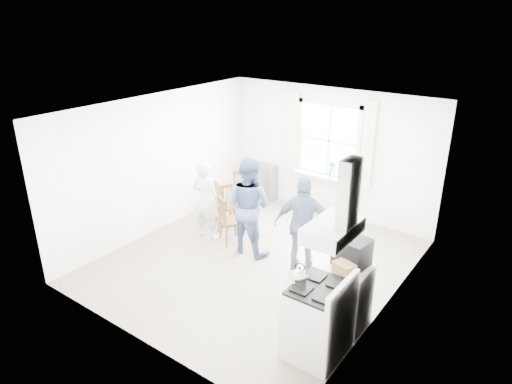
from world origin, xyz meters
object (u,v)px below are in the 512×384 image
object	(u,v)px
stereo_stack	(352,252)
windsor_chair_c	(226,201)
windsor_chair_b	(225,215)
person_right	(304,225)
low_cabinet	(348,297)
person_mid	(249,206)
gas_stove	(318,320)
person_left	(206,200)
windsor_chair_a	(242,186)

from	to	relation	value
stereo_stack	windsor_chair_c	world-z (taller)	stereo_stack
windsor_chair_b	person_right	xyz separation A→B (m)	(1.59, 0.03, 0.26)
low_cabinet	person_mid	bearing A→B (deg)	159.37
gas_stove	person_left	xyz separation A→B (m)	(-3.16, 1.51, 0.26)
person_mid	person_right	world-z (taller)	person_mid
person_right	windsor_chair_c	bearing A→B (deg)	-34.88
windsor_chair_b	windsor_chair_c	xyz separation A→B (m)	(-0.32, 0.41, 0.05)
stereo_stack	person_left	size ratio (longest dim) A/B	0.30
gas_stove	windsor_chair_b	world-z (taller)	gas_stove
gas_stove	windsor_chair_b	bearing A→B (deg)	150.44
low_cabinet	stereo_stack	bearing A→B (deg)	114.32
stereo_stack	windsor_chair_a	distance (m)	4.01
low_cabinet	person_right	xyz separation A→B (m)	(-1.22, 0.89, 0.36)
windsor_chair_b	person_left	size ratio (longest dim) A/B	0.60
gas_stove	windsor_chair_a	bearing A→B (deg)	139.63
windsor_chair_a	stereo_stack	bearing A→B (deg)	-31.52
person_mid	person_right	size ratio (longest dim) A/B	1.08
gas_stove	person_mid	xyz separation A→B (m)	(-2.22, 1.56, 0.38)
gas_stove	person_mid	size ratio (longest dim) A/B	0.64
windsor_chair_b	windsor_chair_c	world-z (taller)	windsor_chair_c
low_cabinet	stereo_stack	world-z (taller)	stereo_stack
person_left	person_mid	distance (m)	0.95
stereo_stack	person_mid	world-z (taller)	person_mid
windsor_chair_b	person_mid	xyz separation A→B (m)	(0.52, 0.01, 0.32)
gas_stove	person_mid	bearing A→B (deg)	144.87
low_cabinet	windsor_chair_c	bearing A→B (deg)	157.99
stereo_stack	windsor_chair_a	xyz separation A→B (m)	(-3.39, 2.08, -0.53)
low_cabinet	windsor_chair_b	xyz separation A→B (m)	(-2.81, 0.86, 0.10)
windsor_chair_c	person_right	xyz separation A→B (m)	(1.91, -0.38, 0.21)
gas_stove	windsor_chair_b	size ratio (longest dim) A/B	1.25
person_left	low_cabinet	bearing A→B (deg)	156.74
stereo_stack	windsor_chair_b	size ratio (longest dim) A/B	0.50
windsor_chair_b	person_right	world-z (taller)	person_right
low_cabinet	windsor_chair_c	distance (m)	3.38
windsor_chair_a	person_mid	world-z (taller)	person_mid
windsor_chair_b	person_left	xyz separation A→B (m)	(-0.42, -0.04, 0.20)
person_left	person_right	distance (m)	2.01
gas_stove	low_cabinet	size ratio (longest dim) A/B	1.24
stereo_stack	windsor_chair_c	xyz separation A→B (m)	(-3.10, 1.20, -0.49)
stereo_stack	person_left	world-z (taller)	person_left
gas_stove	person_left	world-z (taller)	person_left
windsor_chair_a	person_left	distance (m)	1.36
gas_stove	person_right	bearing A→B (deg)	125.96
person_left	person_mid	xyz separation A→B (m)	(0.94, 0.05, 0.12)
low_cabinet	windsor_chair_a	world-z (taller)	windsor_chair_a
gas_stove	person_right	xyz separation A→B (m)	(-1.15, 1.59, 0.32)
low_cabinet	person_left	xyz separation A→B (m)	(-3.23, 0.81, 0.30)
windsor_chair_a	person_right	xyz separation A→B (m)	(2.20, -1.26, 0.26)
windsor_chair_b	windsor_chair_c	size ratio (longest dim) A/B	0.92
windsor_chair_a	person_right	size ratio (longest dim) A/B	0.56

